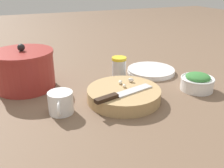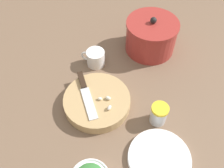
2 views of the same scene
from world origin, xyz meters
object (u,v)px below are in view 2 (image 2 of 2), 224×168
Objects in this scene: plate_stack at (159,158)px; garlic_cloves at (107,102)px; spice_jar at (159,114)px; stock_pot at (151,36)px; coffee_mug at (95,58)px; chef_knife at (85,92)px; cutting_board at (97,102)px.

garlic_cloves is at bearing -141.29° from plate_stack.
stock_pot reaches higher than spice_jar.
coffee_mug is 0.27m from stock_pot.
spice_jar is 0.40m from stock_pot.
spice_jar is 0.37× the size of stock_pot.
chef_knife is at bearing -11.82° from coffee_mug.
plate_stack is at bearing -7.21° from spice_jar.
plate_stack is (0.21, 0.17, -0.04)m from garlic_cloves.
chef_knife is at bearing -46.87° from stock_pot.
chef_knife is 0.41m from stock_pot.
stock_pot is (-0.31, 0.26, 0.05)m from cutting_board.
garlic_cloves is 0.64× the size of coffee_mug.
stock_pot is at bearing 108.36° from coffee_mug.
garlic_cloves is at bearing 131.38° from chef_knife.
stock_pot is at bearing 147.07° from garlic_cloves.
cutting_board reaches higher than plate_stack.
plate_stack is at bearing 38.71° from garlic_cloves.
garlic_cloves is 0.31× the size of plate_stack.
coffee_mug is 0.49× the size of plate_stack.
garlic_cloves is at bearing -32.93° from stock_pot.
stock_pot is (-0.28, 0.30, 0.03)m from chef_knife.
coffee_mug reaches higher than cutting_board.
cutting_board is 1.13× the size of chef_knife.
garlic_cloves is 0.20m from spice_jar.
plate_stack is 0.93× the size of stock_pot.
coffee_mug is at bearing -71.64° from stock_pot.
garlic_cloves reaches higher than chef_knife.
garlic_cloves is 0.25m from coffee_mug.
coffee_mug is at bearing -179.21° from cutting_board.
cutting_board is 0.24m from spice_jar.
garlic_cloves reaches higher than plate_stack.
chef_knife is at bearing -125.90° from cutting_board.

